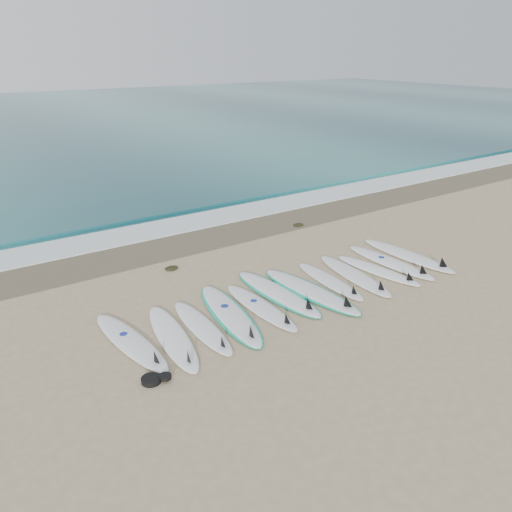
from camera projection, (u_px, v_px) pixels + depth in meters
ground at (295, 294)px, 10.76m from camera, size 120.00×120.00×0.00m
ocean at (14, 122)px, 35.61m from camera, size 120.00×55.00×0.03m
wet_sand_band at (204, 238)px, 13.89m from camera, size 120.00×1.80×0.01m
foam_band at (182, 224)px, 14.96m from camera, size 120.00×1.40×0.04m
wave_crest at (161, 211)px, 16.09m from camera, size 120.00×1.00×0.10m
surfboard_0 at (132, 342)px, 8.89m from camera, size 0.81×2.56×0.32m
surfboard_1 at (173, 338)px, 9.02m from camera, size 0.88×2.57×0.32m
surfboard_2 at (203, 328)px, 9.36m from camera, size 0.58×2.32×0.29m
surfboard_3 at (231, 315)px, 9.83m from camera, size 1.08×2.84×0.35m
surfboard_4 at (262, 308)px, 10.09m from camera, size 0.52×2.40×0.31m
surfboard_5 at (278, 293)px, 10.68m from camera, size 0.78×2.74×0.34m
surfboard_6 at (312, 291)px, 10.77m from camera, size 0.94×2.88×0.36m
surfboard_7 at (331, 281)px, 11.23m from camera, size 0.64×2.32×0.29m
surfboard_8 at (356, 276)px, 11.49m from camera, size 0.85×2.62×0.33m
surfboard_9 at (380, 271)px, 11.77m from camera, size 0.79×2.37×0.30m
surfboard_10 at (392, 263)px, 12.20m from camera, size 0.64×2.63×0.33m
surfboard_11 at (409, 256)px, 12.59m from camera, size 0.70×2.81×0.36m
seaweed_near at (171, 268)px, 11.95m from camera, size 0.33×0.26×0.06m
seaweed_far at (298, 225)px, 14.87m from camera, size 0.35×0.27×0.07m
leash_coil at (154, 379)px, 7.92m from camera, size 0.46×0.36×0.11m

